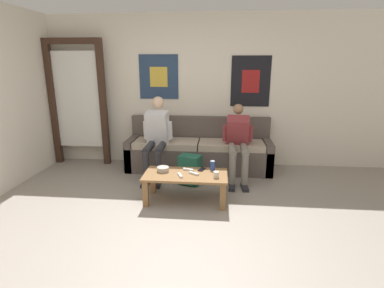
{
  "coord_description": "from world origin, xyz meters",
  "views": [
    {
      "loc": [
        0.6,
        -2.76,
        1.77
      ],
      "look_at": [
        0.23,
        1.27,
        0.65
      ],
      "focal_mm": 28.0,
      "sensor_mm": 36.0,
      "label": 1
    }
  ],
  "objects_px": {
    "game_controller_near_left": "(188,169)",
    "game_controller_near_right": "(180,175)",
    "backpack": "(190,170)",
    "ceramic_bowl": "(163,169)",
    "coffee_table": "(186,179)",
    "pillar_candle": "(216,175)",
    "person_seated_teen": "(238,140)",
    "drink_can_blue": "(213,165)",
    "person_seated_adult": "(156,135)",
    "couch": "(199,152)",
    "cell_phone": "(202,169)",
    "game_controller_far_center": "(194,173)"
  },
  "relations": [
    {
      "from": "coffee_table",
      "to": "game_controller_near_right",
      "type": "relative_size",
      "value": 7.39
    },
    {
      "from": "game_controller_near_right",
      "to": "game_controller_far_center",
      "type": "bearing_deg",
      "value": 25.66
    },
    {
      "from": "ceramic_bowl",
      "to": "cell_phone",
      "type": "xyz_separation_m",
      "value": [
        0.51,
        0.1,
        -0.03
      ]
    },
    {
      "from": "coffee_table",
      "to": "ceramic_bowl",
      "type": "bearing_deg",
      "value": 167.67
    },
    {
      "from": "couch",
      "to": "game_controller_near_left",
      "type": "relative_size",
      "value": 16.28
    },
    {
      "from": "person_seated_teen",
      "to": "cell_phone",
      "type": "height_order",
      "value": "person_seated_teen"
    },
    {
      "from": "person_seated_teen",
      "to": "drink_can_blue",
      "type": "relative_size",
      "value": 9.1
    },
    {
      "from": "cell_phone",
      "to": "coffee_table",
      "type": "bearing_deg",
      "value": -139.64
    },
    {
      "from": "backpack",
      "to": "cell_phone",
      "type": "height_order",
      "value": "backpack"
    },
    {
      "from": "game_controller_near_right",
      "to": "game_controller_far_center",
      "type": "relative_size",
      "value": 1.05
    },
    {
      "from": "coffee_table",
      "to": "person_seated_teen",
      "type": "bearing_deg",
      "value": 51.39
    },
    {
      "from": "pillar_candle",
      "to": "cell_phone",
      "type": "xyz_separation_m",
      "value": [
        -0.2,
        0.26,
        -0.03
      ]
    },
    {
      "from": "coffee_table",
      "to": "pillar_candle",
      "type": "relative_size",
      "value": 11.93
    },
    {
      "from": "person_seated_teen",
      "to": "backpack",
      "type": "bearing_deg",
      "value": -155.29
    },
    {
      "from": "game_controller_near_left",
      "to": "cell_phone",
      "type": "bearing_deg",
      "value": 11.32
    },
    {
      "from": "couch",
      "to": "person_seated_adult",
      "type": "distance_m",
      "value": 0.83
    },
    {
      "from": "game_controller_near_left",
      "to": "person_seated_adult",
      "type": "bearing_deg",
      "value": 127.59
    },
    {
      "from": "person_seated_adult",
      "to": "couch",
      "type": "bearing_deg",
      "value": 29.87
    },
    {
      "from": "backpack",
      "to": "pillar_candle",
      "type": "relative_size",
      "value": 4.88
    },
    {
      "from": "person_seated_adult",
      "to": "person_seated_teen",
      "type": "height_order",
      "value": "person_seated_adult"
    },
    {
      "from": "drink_can_blue",
      "to": "game_controller_near_right",
      "type": "xyz_separation_m",
      "value": [
        -0.4,
        -0.27,
        -0.05
      ]
    },
    {
      "from": "person_seated_teen",
      "to": "game_controller_far_center",
      "type": "height_order",
      "value": "person_seated_teen"
    },
    {
      "from": "ceramic_bowl",
      "to": "cell_phone",
      "type": "relative_size",
      "value": 1.09
    },
    {
      "from": "coffee_table",
      "to": "ceramic_bowl",
      "type": "relative_size",
      "value": 6.57
    },
    {
      "from": "backpack",
      "to": "pillar_candle",
      "type": "distance_m",
      "value": 0.79
    },
    {
      "from": "ceramic_bowl",
      "to": "coffee_table",
      "type": "bearing_deg",
      "value": -12.33
    },
    {
      "from": "couch",
      "to": "person_seated_adult",
      "type": "bearing_deg",
      "value": -150.13
    },
    {
      "from": "person_seated_teen",
      "to": "person_seated_adult",
      "type": "bearing_deg",
      "value": -179.51
    },
    {
      "from": "person_seated_teen",
      "to": "pillar_candle",
      "type": "height_order",
      "value": "person_seated_teen"
    },
    {
      "from": "person_seated_teen",
      "to": "game_controller_near_left",
      "type": "bearing_deg",
      "value": -132.42
    },
    {
      "from": "person_seated_adult",
      "to": "cell_phone",
      "type": "distance_m",
      "value": 1.08
    },
    {
      "from": "couch",
      "to": "cell_phone",
      "type": "relative_size",
      "value": 15.95
    },
    {
      "from": "person_seated_adult",
      "to": "drink_can_blue",
      "type": "distance_m",
      "value": 1.16
    },
    {
      "from": "game_controller_near_left",
      "to": "game_controller_near_right",
      "type": "height_order",
      "value": "same"
    },
    {
      "from": "game_controller_near_left",
      "to": "pillar_candle",
      "type": "bearing_deg",
      "value": -30.48
    },
    {
      "from": "drink_can_blue",
      "to": "game_controller_near_right",
      "type": "height_order",
      "value": "drink_can_blue"
    },
    {
      "from": "game_controller_far_center",
      "to": "pillar_candle",
      "type": "bearing_deg",
      "value": -16.24
    },
    {
      "from": "backpack",
      "to": "pillar_candle",
      "type": "xyz_separation_m",
      "value": [
        0.4,
        -0.65,
        0.2
      ]
    },
    {
      "from": "pillar_candle",
      "to": "couch",
      "type": "bearing_deg",
      "value": 103.0
    },
    {
      "from": "person_seated_teen",
      "to": "game_controller_near_left",
      "type": "xyz_separation_m",
      "value": [
        -0.69,
        -0.76,
        -0.23
      ]
    },
    {
      "from": "coffee_table",
      "to": "cell_phone",
      "type": "bearing_deg",
      "value": 40.36
    },
    {
      "from": "ceramic_bowl",
      "to": "game_controller_far_center",
      "type": "height_order",
      "value": "ceramic_bowl"
    },
    {
      "from": "ceramic_bowl",
      "to": "cell_phone",
      "type": "bearing_deg",
      "value": 11.4
    },
    {
      "from": "couch",
      "to": "game_controller_near_right",
      "type": "bearing_deg",
      "value": -96.27
    },
    {
      "from": "person_seated_teen",
      "to": "game_controller_near_left",
      "type": "relative_size",
      "value": 7.68
    },
    {
      "from": "backpack",
      "to": "ceramic_bowl",
      "type": "height_order",
      "value": "backpack"
    },
    {
      "from": "person_seated_adult",
      "to": "game_controller_near_left",
      "type": "height_order",
      "value": "person_seated_adult"
    },
    {
      "from": "coffee_table",
      "to": "backpack",
      "type": "height_order",
      "value": "backpack"
    },
    {
      "from": "person_seated_teen",
      "to": "game_controller_near_right",
      "type": "distance_m",
      "value": 1.27
    },
    {
      "from": "backpack",
      "to": "game_controller_near_left",
      "type": "distance_m",
      "value": 0.46
    }
  ]
}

